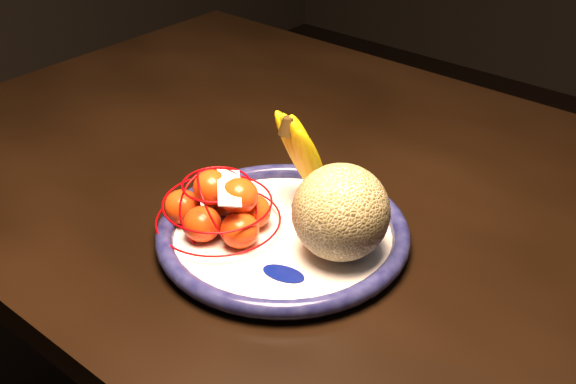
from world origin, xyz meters
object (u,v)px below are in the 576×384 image
Objects in this scene: cantaloupe at (341,212)px; fruit_bowl at (283,233)px; mandarin_bag at (220,208)px; banana_bunch at (307,155)px; dining_table at (363,243)px.

fruit_bowl is at bearing -169.79° from cantaloupe.
mandarin_bag is at bearing -149.53° from fruit_bowl.
cantaloupe is 0.16m from mandarin_bag.
fruit_bowl is 0.11m from banana_bunch.
fruit_bowl is 2.20× the size of banana_bunch.
dining_table is at bearing 82.71° from fruit_bowl.
fruit_bowl is 0.10m from cantaloupe.
banana_bunch is (-0.02, 0.07, 0.07)m from fruit_bowl.
banana_bunch is (-0.10, 0.06, 0.02)m from cantaloupe.
cantaloupe is (0.06, -0.14, 0.15)m from dining_table.
cantaloupe is 0.70× the size of mandarin_bag.
mandarin_bag is at bearing -89.64° from banana_bunch.
banana_bunch is at bearing 148.93° from cantaloupe.
mandarin_bag is (-0.09, -0.20, 0.12)m from dining_table.
dining_table is 9.10× the size of mandarin_bag.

